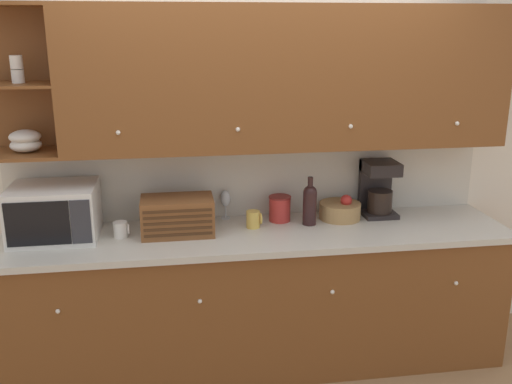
% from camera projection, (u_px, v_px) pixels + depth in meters
% --- Properties ---
extents(ground_plane, '(24.00, 24.00, 0.00)m').
position_uv_depth(ground_plane, '(251.00, 334.00, 4.13)').
color(ground_plane, '#9E754C').
extents(wall_back, '(5.54, 0.06, 2.60)m').
position_uv_depth(wall_back, '(250.00, 158.00, 3.79)').
color(wall_back, silver).
rests_on(wall_back, ground_plane).
extents(counter_unit, '(3.16, 0.69, 0.92)m').
position_uv_depth(counter_unit, '(258.00, 297.00, 3.69)').
color(counter_unit, brown).
rests_on(counter_unit, ground_plane).
extents(backsplash_panel, '(3.14, 0.01, 0.50)m').
position_uv_depth(backsplash_panel, '(251.00, 179.00, 3.79)').
color(backsplash_panel, beige).
rests_on(backsplash_panel, counter_unit).
extents(upper_cabinets, '(3.14, 0.40, 0.86)m').
position_uv_depth(upper_cabinets, '(283.00, 78.00, 3.46)').
color(upper_cabinets, brown).
rests_on(upper_cabinets, backsplash_panel).
extents(microwave, '(0.50, 0.42, 0.32)m').
position_uv_depth(microwave, '(54.00, 212.00, 3.40)').
color(microwave, silver).
rests_on(microwave, counter_unit).
extents(mug, '(0.10, 0.08, 0.10)m').
position_uv_depth(mug, '(121.00, 230.00, 3.44)').
color(mug, silver).
rests_on(mug, counter_unit).
extents(bread_box, '(0.44, 0.27, 0.23)m').
position_uv_depth(bread_box, '(177.00, 216.00, 3.48)').
color(bread_box, brown).
rests_on(bread_box, counter_unit).
extents(wine_glass, '(0.06, 0.06, 0.19)m').
position_uv_depth(wine_glass, '(225.00, 200.00, 3.76)').
color(wine_glass, silver).
rests_on(wine_glass, counter_unit).
extents(mug_blue_second, '(0.10, 0.09, 0.11)m').
position_uv_depth(mug_blue_second, '(254.00, 219.00, 3.61)').
color(mug_blue_second, gold).
rests_on(mug_blue_second, counter_unit).
extents(storage_canister, '(0.15, 0.15, 0.17)m').
position_uv_depth(storage_canister, '(280.00, 208.00, 3.72)').
color(storage_canister, '#B22D28').
rests_on(storage_canister, counter_unit).
extents(wine_bottle, '(0.09, 0.09, 0.32)m').
position_uv_depth(wine_bottle, '(310.00, 203.00, 3.64)').
color(wine_bottle, black).
rests_on(wine_bottle, counter_unit).
extents(fruit_basket, '(0.27, 0.27, 0.17)m').
position_uv_depth(fruit_basket, '(340.00, 210.00, 3.77)').
color(fruit_basket, '#A87F4C').
rests_on(fruit_basket, counter_unit).
extents(coffee_maker, '(0.22, 0.23, 0.37)m').
position_uv_depth(coffee_maker, '(378.00, 188.00, 3.82)').
color(coffee_maker, black).
rests_on(coffee_maker, counter_unit).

